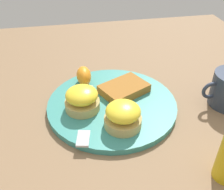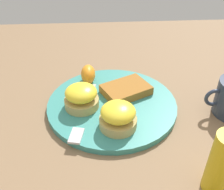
% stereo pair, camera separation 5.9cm
% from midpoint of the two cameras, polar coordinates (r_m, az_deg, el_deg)
% --- Properties ---
extents(ground_plane, '(1.10, 1.10, 0.00)m').
position_cam_midpoint_polar(ground_plane, '(0.61, 2.77, -2.69)').
color(ground_plane, '#846647').
extents(plate, '(0.30, 0.30, 0.01)m').
position_cam_midpoint_polar(plate, '(0.61, 2.79, -2.17)').
color(plate, teal).
rests_on(plate, ground_plane).
extents(sandwich_benedict_left, '(0.08, 0.08, 0.05)m').
position_cam_midpoint_polar(sandwich_benedict_left, '(0.57, -3.80, -0.52)').
color(sandwich_benedict_left, tan).
rests_on(sandwich_benedict_left, plate).
extents(sandwich_benedict_right, '(0.08, 0.08, 0.05)m').
position_cam_midpoint_polar(sandwich_benedict_right, '(0.52, 4.57, -4.77)').
color(sandwich_benedict_right, tan).
rests_on(sandwich_benedict_right, plate).
extents(hashbrown_patty, '(0.13, 0.12, 0.02)m').
position_cam_midpoint_polar(hashbrown_patty, '(0.63, 5.75, 1.10)').
color(hashbrown_patty, '#9F6325').
rests_on(hashbrown_patty, plate).
extents(orange_wedge, '(0.04, 0.06, 0.04)m').
position_cam_midpoint_polar(orange_wedge, '(0.66, -2.67, 4.47)').
color(orange_wedge, orange).
rests_on(orange_wedge, plate).
extents(fork, '(0.06, 0.20, 0.00)m').
position_cam_midpoint_polar(fork, '(0.56, -3.17, -4.29)').
color(fork, silver).
rests_on(fork, plate).
extents(condiment_bottle, '(0.04, 0.04, 0.12)m').
position_cam_midpoint_polar(condiment_bottle, '(0.46, 26.46, -13.49)').
color(condiment_bottle, gold).
rests_on(condiment_bottle, ground_plane).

